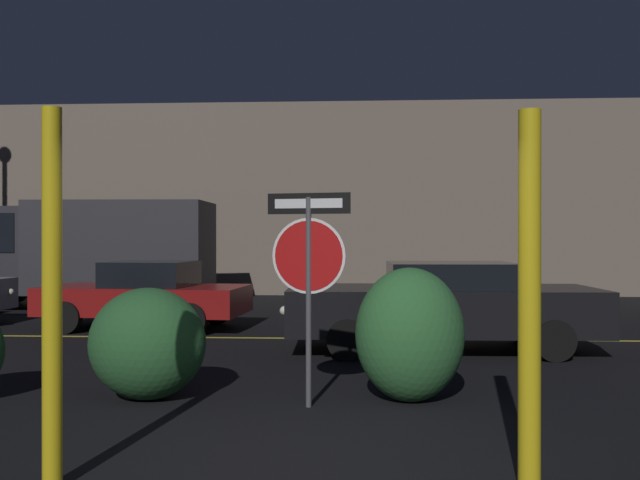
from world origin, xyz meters
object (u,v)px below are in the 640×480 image
object	(u,v)px
delivery_truck	(65,247)
stop_sign	(309,256)
yellow_pole_right	(529,299)
passing_car_3	(443,305)
hedge_bush_3	(410,334)
passing_car_2	(147,295)
hedge_bush_2	(148,343)
yellow_pole_left	(52,298)

from	to	relation	value
delivery_truck	stop_sign	bearing A→B (deg)	-147.25
yellow_pole_right	stop_sign	bearing A→B (deg)	127.25
stop_sign	passing_car_3	size ratio (longest dim) A/B	0.46
hedge_bush_3	delivery_truck	size ratio (longest dim) A/B	0.21
yellow_pole_right	passing_car_2	xyz separation A→B (m)	(-5.39, 8.52, -0.68)
hedge_bush_2	delivery_truck	world-z (taller)	delivery_truck
stop_sign	passing_car_2	size ratio (longest dim) A/B	0.55
stop_sign	yellow_pole_left	size ratio (longest dim) A/B	0.83
passing_car_3	delivery_truck	distance (m)	10.76
passing_car_2	passing_car_3	distance (m)	5.96
hedge_bush_2	hedge_bush_3	distance (m)	2.88
yellow_pole_right	delivery_truck	size ratio (longest dim) A/B	0.39
passing_car_3	delivery_truck	xyz separation A→B (m)	(-8.73, 6.23, 0.82)
passing_car_2	passing_car_3	world-z (taller)	passing_car_3
yellow_pole_left	passing_car_3	world-z (taller)	yellow_pole_left
stop_sign	passing_car_2	bearing A→B (deg)	132.35
hedge_bush_2	delivery_truck	size ratio (longest dim) A/B	0.19
yellow_pole_left	passing_car_3	size ratio (longest dim) A/B	0.55
stop_sign	hedge_bush_2	world-z (taller)	stop_sign
passing_car_2	delivery_truck	size ratio (longest dim) A/B	0.59
stop_sign	delivery_truck	bearing A→B (deg)	136.43
yellow_pole_left	hedge_bush_3	distance (m)	3.98
yellow_pole_left	delivery_truck	distance (m)	13.66
stop_sign	delivery_truck	distance (m)	12.21
yellow_pole_right	hedge_bush_2	xyz separation A→B (m)	(-3.55, 2.55, -0.73)
yellow_pole_right	hedge_bush_2	world-z (taller)	yellow_pole_right
yellow_pole_right	passing_car_3	xyz separation A→B (m)	(0.08, 6.14, -0.63)
hedge_bush_2	hedge_bush_3	size ratio (longest dim) A/B	0.88
hedge_bush_3	hedge_bush_2	bearing A→B (deg)	-178.69
stop_sign	passing_car_2	xyz separation A→B (m)	(-3.64, 6.22, -0.92)
stop_sign	hedge_bush_2	size ratio (longest dim) A/B	1.75
hedge_bush_3	delivery_truck	distance (m)	12.63
hedge_bush_2	passing_car_2	distance (m)	6.25
stop_sign	hedge_bush_2	distance (m)	2.06
hedge_bush_2	passing_car_3	xyz separation A→B (m)	(3.63, 3.59, 0.11)
hedge_bush_3	yellow_pole_right	bearing A→B (deg)	-75.56
delivery_truck	passing_car_3	bearing A→B (deg)	-127.19
hedge_bush_2	passing_car_2	world-z (taller)	passing_car_2
hedge_bush_2	yellow_pole_right	bearing A→B (deg)	-35.73
yellow_pole_right	delivery_truck	distance (m)	15.10
yellow_pole_left	yellow_pole_right	xyz separation A→B (m)	(3.39, 0.22, -0.01)
passing_car_3	passing_car_2	bearing A→B (deg)	64.95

